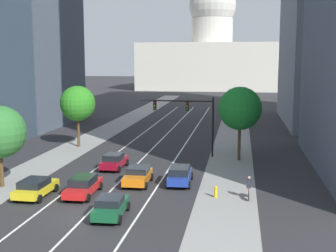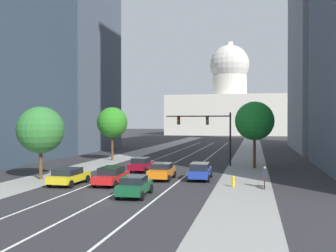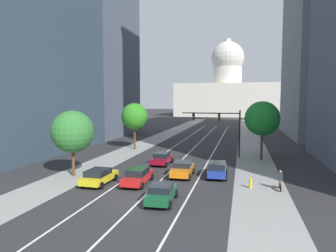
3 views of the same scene
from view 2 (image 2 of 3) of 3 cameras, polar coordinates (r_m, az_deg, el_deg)
ground_plane at (r=66.85m, az=4.22°, el=-3.89°), size 400.00×400.00×0.00m
sidewalk_left at (r=64.06m, az=-4.62°, el=-4.09°), size 4.52×130.00×0.01m
sidewalk_right at (r=61.12m, az=12.06°, el=-4.33°), size 4.52×130.00×0.01m
lane_stripe_left at (r=52.91m, az=-1.96°, el=-5.08°), size 0.16×90.00×0.01m
lane_stripe_center at (r=52.13m, az=1.72°, el=-5.17°), size 0.16×90.00×0.01m
lane_stripe_right at (r=51.58m, az=5.51°, el=-5.24°), size 0.16×90.00×0.01m
office_tower_far_left at (r=77.57m, az=-17.48°, el=13.63°), size 22.56×20.29×45.42m
capitol_building at (r=155.75m, az=9.20°, el=3.09°), size 48.47×25.20×37.39m
car_yellow at (r=33.19m, az=-14.68°, el=-7.25°), size 2.18×4.32×1.42m
car_red at (r=32.60m, az=-8.48°, el=-7.34°), size 2.06×4.73×1.50m
car_crimson at (r=40.71m, az=-4.02°, el=-5.75°), size 2.04×4.15×1.49m
car_green at (r=27.37m, az=-5.04°, el=-8.92°), size 2.10×4.09×1.46m
car_orange at (r=35.06m, az=-0.95°, el=-6.77°), size 2.15×4.18×1.49m
car_blue at (r=35.04m, az=4.85°, el=-6.72°), size 2.08×4.48×1.56m
traffic_signal_mast at (r=45.94m, az=6.18°, el=-0.16°), size 7.94×0.39×6.41m
fire_hydrant at (r=31.58m, az=9.76°, el=-8.18°), size 0.26×0.35×0.91m
cyclist at (r=31.57m, az=14.28°, el=-7.48°), size 0.36×1.70×1.72m
street_tree_near_left at (r=36.77m, az=-18.59°, el=-0.57°), size 4.30×4.30×6.71m
street_tree_far_right at (r=44.54m, az=12.86°, el=0.73°), size 4.45×4.45×7.62m
street_tree_mid_left at (r=52.43m, az=-8.37°, el=0.52°), size 4.18×4.18×7.29m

